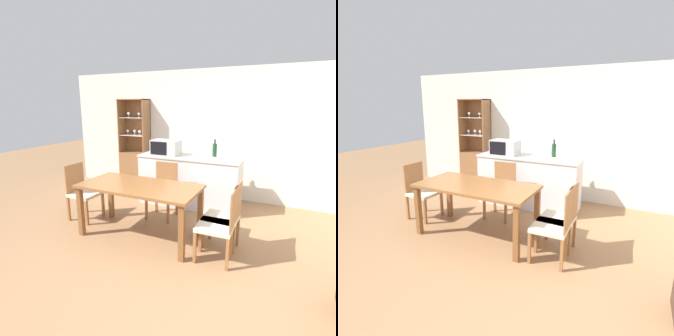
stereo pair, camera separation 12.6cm
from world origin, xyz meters
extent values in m
plane|color=#936B47|center=(0.00, 0.00, 0.00)|extent=(18.00, 18.00, 0.00)
cube|color=silver|center=(0.00, 2.63, 1.27)|extent=(6.80, 0.06, 2.55)
cube|color=silver|center=(-0.25, 1.91, 0.46)|extent=(1.87, 0.57, 0.91)
cube|color=beige|center=(-0.25, 1.91, 0.93)|extent=(1.90, 0.60, 0.03)
cube|color=brown|center=(-1.75, 2.42, 0.41)|extent=(0.64, 0.35, 0.83)
cube|color=brown|center=(-1.75, 2.59, 1.40)|extent=(0.64, 0.02, 1.16)
cube|color=brown|center=(-2.06, 2.42, 1.40)|extent=(0.02, 0.35, 1.16)
cube|color=brown|center=(-1.44, 2.42, 1.40)|extent=(0.02, 0.35, 1.16)
cube|color=brown|center=(-1.75, 2.42, 1.98)|extent=(0.64, 0.35, 0.02)
cube|color=white|center=(-1.75, 2.42, 1.21)|extent=(0.59, 0.30, 0.01)
cube|color=white|center=(-1.75, 2.42, 1.59)|extent=(0.59, 0.30, 0.01)
cylinder|color=white|center=(-1.92, 2.41, 1.22)|extent=(0.04, 0.04, 0.01)
cylinder|color=white|center=(-1.92, 2.41, 1.25)|extent=(0.01, 0.01, 0.06)
sphere|color=white|center=(-1.92, 2.41, 1.30)|extent=(0.06, 0.06, 0.06)
cylinder|color=white|center=(-1.87, 2.41, 1.60)|extent=(0.04, 0.04, 0.01)
cylinder|color=white|center=(-1.87, 2.41, 1.63)|extent=(0.01, 0.01, 0.06)
sphere|color=white|center=(-1.87, 2.41, 1.68)|extent=(0.06, 0.06, 0.06)
cylinder|color=white|center=(-1.75, 2.44, 1.22)|extent=(0.04, 0.04, 0.01)
cylinder|color=white|center=(-1.75, 2.44, 1.25)|extent=(0.01, 0.01, 0.06)
sphere|color=white|center=(-1.75, 2.44, 1.30)|extent=(0.06, 0.06, 0.06)
cylinder|color=white|center=(-1.63, 2.44, 1.60)|extent=(0.04, 0.04, 0.01)
cylinder|color=white|center=(-1.63, 2.44, 1.63)|extent=(0.01, 0.01, 0.06)
sphere|color=white|center=(-1.63, 2.44, 1.68)|extent=(0.06, 0.06, 0.06)
cylinder|color=white|center=(-1.59, 2.38, 1.22)|extent=(0.04, 0.04, 0.01)
cylinder|color=white|center=(-1.59, 2.38, 1.25)|extent=(0.01, 0.01, 0.06)
sphere|color=white|center=(-1.59, 2.38, 1.30)|extent=(0.06, 0.06, 0.06)
cube|color=brown|center=(-0.46, 0.49, 0.75)|extent=(1.69, 0.83, 0.04)
cube|color=brown|center=(-1.24, 0.14, 0.37)|extent=(0.07, 0.07, 0.73)
cube|color=brown|center=(0.33, 0.14, 0.37)|extent=(0.07, 0.07, 0.73)
cube|color=brown|center=(-1.24, 0.84, 0.37)|extent=(0.07, 0.07, 0.73)
cube|color=brown|center=(0.33, 0.84, 0.37)|extent=(0.07, 0.07, 0.73)
cube|color=beige|center=(-1.59, 0.61, 0.43)|extent=(0.44, 0.44, 0.05)
cube|color=#936038|center=(-1.79, 0.62, 0.68)|extent=(0.03, 0.39, 0.47)
cube|color=#936038|center=(-1.39, 0.80, 0.20)|extent=(0.04, 0.04, 0.40)
cube|color=#936038|center=(-1.40, 0.42, 0.20)|extent=(0.04, 0.04, 0.40)
cube|color=#936038|center=(-1.78, 0.81, 0.20)|extent=(0.04, 0.04, 0.40)
cube|color=#936038|center=(-1.79, 0.42, 0.20)|extent=(0.04, 0.04, 0.40)
cube|color=beige|center=(-0.46, 1.19, 0.43)|extent=(0.45, 0.45, 0.05)
cube|color=#936038|center=(-0.47, 1.39, 0.68)|extent=(0.39, 0.03, 0.47)
cube|color=#936038|center=(-0.26, 1.00, 0.20)|extent=(0.04, 0.04, 0.40)
cube|color=#936038|center=(-0.64, 0.98, 0.20)|extent=(0.04, 0.04, 0.40)
cube|color=#936038|center=(-0.27, 1.39, 0.20)|extent=(0.04, 0.04, 0.40)
cube|color=#936038|center=(-0.66, 1.37, 0.20)|extent=(0.04, 0.04, 0.40)
cube|color=beige|center=(0.67, 0.37, 0.43)|extent=(0.44, 0.44, 0.05)
cube|color=#936038|center=(0.88, 0.37, 0.68)|extent=(0.03, 0.39, 0.47)
cube|color=#936038|center=(0.49, 0.16, 0.20)|extent=(0.04, 0.04, 0.40)
cube|color=#936038|center=(0.47, 0.55, 0.20)|extent=(0.04, 0.04, 0.40)
cube|color=#936038|center=(0.87, 0.18, 0.20)|extent=(0.04, 0.04, 0.40)
cube|color=#936038|center=(0.86, 0.57, 0.20)|extent=(0.04, 0.04, 0.40)
cube|color=beige|center=(0.67, 0.61, 0.43)|extent=(0.45, 0.45, 0.05)
cube|color=#936038|center=(0.88, 0.60, 0.68)|extent=(0.04, 0.39, 0.47)
cube|color=#936038|center=(0.47, 0.43, 0.20)|extent=(0.04, 0.04, 0.40)
cube|color=#936038|center=(0.49, 0.82, 0.20)|extent=(0.04, 0.04, 0.40)
cube|color=#936038|center=(0.86, 0.41, 0.20)|extent=(0.04, 0.04, 0.40)
cube|color=#936038|center=(0.88, 0.80, 0.20)|extent=(0.04, 0.04, 0.40)
cube|color=#B7BABF|center=(-0.72, 1.88, 1.08)|extent=(0.52, 0.32, 0.28)
cube|color=black|center=(-0.79, 1.71, 1.08)|extent=(0.33, 0.01, 0.24)
cylinder|color=#193D23|center=(0.17, 2.09, 1.06)|extent=(0.08, 0.08, 0.23)
cylinder|color=#193D23|center=(0.17, 2.09, 1.22)|extent=(0.03, 0.03, 0.08)
camera|label=1|loc=(1.39, -2.52, 1.86)|focal=28.00mm
camera|label=2|loc=(1.51, -2.47, 1.86)|focal=28.00mm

